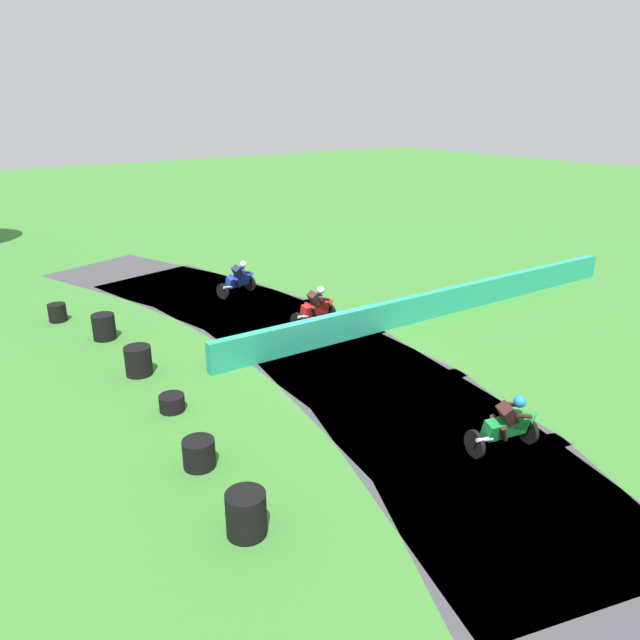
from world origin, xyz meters
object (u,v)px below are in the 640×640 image
object	(u,v)px
tire_stack_far	(138,361)
tire_stack_extra_b	(57,313)
motorcycle_trailing_blue	(239,279)
motorcycle_chase_red	(317,307)
tire_stack_near	(246,514)
tire_stack_mid_a	(199,453)
tire_stack_mid_b	(172,403)
tire_stack_extra_a	(104,327)
motorcycle_lead_green	(509,424)

from	to	relation	value
tire_stack_far	tire_stack_extra_b	distance (m)	5.73
motorcycle_trailing_blue	tire_stack_far	xyz separation A→B (m)	(-5.63, -4.70, -0.24)
motorcycle_chase_red	motorcycle_trailing_blue	world-z (taller)	motorcycle_chase_red
motorcycle_chase_red	motorcycle_trailing_blue	xyz separation A→B (m)	(-0.45, 4.45, -0.02)
tire_stack_near	tire_stack_extra_b	size ratio (longest dim) A/B	1.33
tire_stack_near	tire_stack_mid_a	distance (m)	2.33
tire_stack_mid_a	tire_stack_mid_b	world-z (taller)	tire_stack_mid_a
tire_stack_extra_a	motorcycle_lead_green	bearing A→B (deg)	-66.40
motorcycle_chase_red	tire_stack_near	distance (m)	10.17
motorcycle_lead_green	motorcycle_chase_red	xyz separation A→B (m)	(1.09, 8.47, 0.01)
tire_stack_mid_a	motorcycle_chase_red	bearing A→B (deg)	38.22
tire_stack_far	tire_stack_extra_a	bearing A→B (deg)	89.39
tire_stack_extra_b	motorcycle_trailing_blue	bearing A→B (deg)	-8.74
motorcycle_lead_green	tire_stack_mid_b	distance (m)	7.71
tire_stack_far	tire_stack_extra_a	distance (m)	3.14
motorcycle_chase_red	tire_stack_extra_b	size ratio (longest dim) A/B	2.80
motorcycle_trailing_blue	tire_stack_extra_a	xyz separation A→B (m)	(-5.60, -1.56, -0.24)
motorcycle_lead_green	motorcycle_trailing_blue	bearing A→B (deg)	87.17
tire_stack_far	tire_stack_near	bearing A→B (deg)	-95.80
motorcycle_trailing_blue	tire_stack_near	bearing A→B (deg)	-118.02
tire_stack_far	motorcycle_chase_red	bearing A→B (deg)	2.35
tire_stack_near	tire_stack_mid_a	xyz separation A→B (m)	(0.20, 2.32, -0.10)
motorcycle_lead_green	tire_stack_extra_a	distance (m)	12.40
tire_stack_mid_a	tire_stack_extra_b	size ratio (longest dim) A/B	1.10
tire_stack_mid_b	tire_stack_extra_b	bearing A→B (deg)	94.81
tire_stack_extra_a	motorcycle_trailing_blue	bearing A→B (deg)	15.55
tire_stack_far	tire_stack_extra_b	bearing A→B (deg)	97.57
tire_stack_near	tire_stack_mid_b	size ratio (longest dim) A/B	1.32
motorcycle_lead_green	tire_stack_mid_a	size ratio (longest dim) A/B	2.59
tire_stack_near	tire_stack_far	bearing A→B (deg)	84.20
tire_stack_mid_b	tire_stack_extra_a	world-z (taller)	tire_stack_extra_a
motorcycle_trailing_blue	tire_stack_far	world-z (taller)	motorcycle_trailing_blue
motorcycle_chase_red	tire_stack_near	size ratio (longest dim) A/B	2.10
tire_stack_near	tire_stack_extra_a	size ratio (longest dim) A/B	1.00
tire_stack_mid_b	tire_stack_extra_b	size ratio (longest dim) A/B	1.01
motorcycle_trailing_blue	tire_stack_extra_a	size ratio (longest dim) A/B	2.16
tire_stack_far	motorcycle_lead_green	bearing A→B (deg)	-58.70
tire_stack_mid_b	tire_stack_extra_a	bearing A→B (deg)	88.91
motorcycle_chase_red	tire_stack_near	xyz separation A→B (m)	(-6.82, -7.53, -0.25)
tire_stack_mid_b	tire_stack_far	distance (m)	2.44
tire_stack_mid_a	tire_stack_far	bearing A→B (deg)	83.80
motorcycle_chase_red	tire_stack_mid_b	bearing A→B (deg)	-156.45
tire_stack_mid_a	tire_stack_extra_b	distance (m)	10.65
motorcycle_trailing_blue	tire_stack_near	xyz separation A→B (m)	(-6.37, -11.98, -0.24)
motorcycle_lead_green	tire_stack_mid_a	distance (m)	6.43
tire_stack_mid_b	motorcycle_chase_red	bearing A→B (deg)	23.55
tire_stack_extra_a	tire_stack_extra_b	world-z (taller)	tire_stack_extra_a
tire_stack_near	tire_stack_far	world-z (taller)	same
tire_stack_extra_a	tire_stack_extra_b	xyz separation A→B (m)	(-0.79, 2.54, -0.10)
motorcycle_chase_red	tire_stack_mid_b	size ratio (longest dim) A/B	2.78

